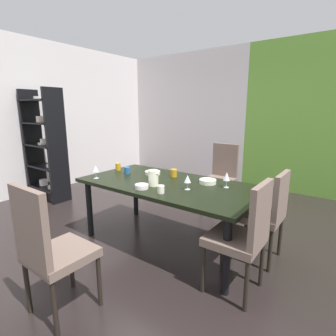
% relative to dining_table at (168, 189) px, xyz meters
% --- Properties ---
extents(ground_plane, '(5.94, 6.31, 0.02)m').
position_rel_dining_table_xyz_m(ground_plane, '(-0.31, -0.09, -0.69)').
color(ground_plane, black).
extents(back_panel_interior, '(3.04, 0.10, 2.81)m').
position_rel_dining_table_xyz_m(back_panel_interior, '(-1.76, 3.01, 0.73)').
color(back_panel_interior, silver).
rests_on(back_panel_interior, ground_plane).
extents(garden_window_panel, '(2.91, 0.10, 2.81)m').
position_rel_dining_table_xyz_m(garden_window_panel, '(1.21, 3.01, 0.73)').
color(garden_window_panel, '#68A23B').
rests_on(garden_window_panel, ground_plane).
extents(left_interior_panel, '(0.10, 6.31, 2.81)m').
position_rel_dining_table_xyz_m(left_interior_panel, '(-3.23, -0.09, 0.73)').
color(left_interior_panel, silver).
rests_on(left_interior_panel, ground_plane).
extents(dining_table, '(2.03, 1.03, 0.75)m').
position_rel_dining_table_xyz_m(dining_table, '(0.00, 0.00, 0.00)').
color(dining_table, black).
rests_on(dining_table, ground_plane).
extents(chair_head_far, '(0.44, 0.45, 1.03)m').
position_rel_dining_table_xyz_m(chair_head_far, '(-0.00, 1.42, -0.10)').
color(chair_head_far, '#6D594E').
rests_on(chair_head_far, ground_plane).
extents(chair_head_near, '(0.44, 0.44, 1.06)m').
position_rel_dining_table_xyz_m(chair_head_near, '(-0.03, -1.42, -0.10)').
color(chair_head_near, '#6D594E').
rests_on(chair_head_near, ground_plane).
extents(chair_right_far, '(0.44, 0.44, 0.96)m').
position_rel_dining_table_xyz_m(chair_right_far, '(1.01, 0.32, -0.13)').
color(chair_right_far, '#6D594E').
rests_on(chair_right_far, ground_plane).
extents(chair_right_near, '(0.44, 0.44, 1.00)m').
position_rel_dining_table_xyz_m(chair_right_near, '(1.02, -0.32, -0.11)').
color(chair_right_near, '#6D594E').
rests_on(chair_right_near, ground_plane).
extents(display_shelf, '(0.83, 0.35, 1.90)m').
position_rel_dining_table_xyz_m(display_shelf, '(-2.71, 0.06, 0.27)').
color(display_shelf, black).
rests_on(display_shelf, ground_plane).
extents(wine_glass_east, '(0.08, 0.08, 0.16)m').
position_rel_dining_table_xyz_m(wine_glass_east, '(-0.81, -0.37, 0.19)').
color(wine_glass_east, silver).
rests_on(wine_glass_east, dining_table).
extents(wine_glass_rear, '(0.07, 0.07, 0.17)m').
position_rel_dining_table_xyz_m(wine_glass_rear, '(0.61, 0.21, 0.19)').
color(wine_glass_rear, silver).
rests_on(wine_glass_rear, dining_table).
extents(wine_glass_south, '(0.07, 0.07, 0.15)m').
position_rel_dining_table_xyz_m(wine_glass_south, '(0.31, -0.09, 0.18)').
color(wine_glass_south, silver).
rests_on(wine_glass_south, dining_table).
extents(serving_bowl_left, '(0.19, 0.19, 0.05)m').
position_rel_dining_table_xyz_m(serving_bowl_left, '(0.38, 0.23, 0.10)').
color(serving_bowl_left, silver).
rests_on(serving_bowl_left, dining_table).
extents(serving_bowl_center, '(0.14, 0.14, 0.05)m').
position_rel_dining_table_xyz_m(serving_bowl_center, '(-0.09, -0.35, 0.10)').
color(serving_bowl_center, white).
rests_on(serving_bowl_center, dining_table).
extents(serving_bowl_front, '(0.19, 0.19, 0.04)m').
position_rel_dining_table_xyz_m(serving_bowl_front, '(-0.39, 0.19, 0.09)').
color(serving_bowl_front, white).
rests_on(serving_bowl_front, dining_table).
extents(cup_near_window, '(0.07, 0.07, 0.08)m').
position_rel_dining_table_xyz_m(cup_near_window, '(0.17, -0.36, 0.11)').
color(cup_near_window, white).
rests_on(cup_near_window, dining_table).
extents(cup_west, '(0.08, 0.08, 0.09)m').
position_rel_dining_table_xyz_m(cup_west, '(-0.11, 0.25, 0.12)').
color(cup_west, '#B6831A').
rests_on(cup_west, dining_table).
extents(cup_near_shelf, '(0.08, 0.08, 0.09)m').
position_rel_dining_table_xyz_m(cup_near_shelf, '(-0.68, 0.03, 0.12)').
color(cup_near_shelf, '#23558F').
rests_on(cup_near_shelf, dining_table).
extents(cup_north, '(0.07, 0.07, 0.10)m').
position_rel_dining_table_xyz_m(cup_north, '(-0.92, 0.09, 0.12)').
color(cup_north, '#B78819').
rests_on(cup_north, dining_table).
extents(pitcher_right, '(0.12, 0.11, 0.17)m').
position_rel_dining_table_xyz_m(pitcher_right, '(-0.06, -0.20, 0.16)').
color(pitcher_right, white).
rests_on(pitcher_right, dining_table).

